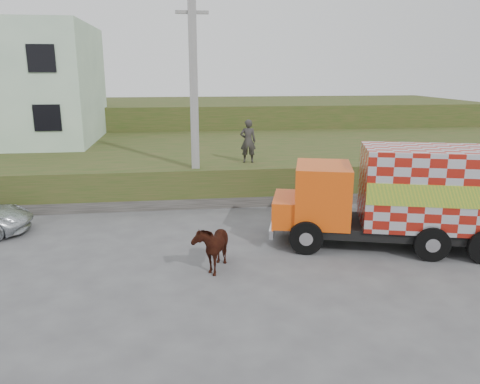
{
  "coord_description": "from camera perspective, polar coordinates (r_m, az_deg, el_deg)",
  "views": [
    {
      "loc": [
        -1.61,
        -13.33,
        5.16
      ],
      "look_at": [
        0.33,
        1.42,
        1.3
      ],
      "focal_mm": 35.0,
      "sensor_mm": 36.0,
      "label": 1
    }
  ],
  "objects": [
    {
      "name": "ground",
      "position": [
        14.38,
        -0.56,
        -6.48
      ],
      "size": [
        120.0,
        120.0,
        0.0
      ],
      "primitive_type": "plane",
      "color": "#474749",
      "rests_on": "ground"
    },
    {
      "name": "pedestrian",
      "position": [
        19.19,
        0.99,
        6.23
      ],
      "size": [
        0.69,
        0.5,
        1.77
      ],
      "primitive_type": "imported",
      "rotation": [
        0.0,
        0.0,
        3.02
      ],
      "color": "#302D2A",
      "rests_on": "embankment"
    },
    {
      "name": "embankment_far",
      "position": [
        35.55,
        -4.89,
        8.59
      ],
      "size": [
        40.0,
        12.0,
        3.0
      ],
      "primitive_type": "cube",
      "color": "#2A4416",
      "rests_on": "ground"
    },
    {
      "name": "retaining_strip",
      "position": [
        18.22,
        -8.42,
        -1.41
      ],
      "size": [
        16.0,
        0.5,
        0.4
      ],
      "primitive_type": "cube",
      "color": "#595651",
      "rests_on": "ground"
    },
    {
      "name": "cow",
      "position": [
        12.58,
        -3.41,
        -6.47
      ],
      "size": [
        1.18,
        1.69,
        1.3
      ],
      "primitive_type": "imported",
      "rotation": [
        0.0,
        0.0,
        -0.34
      ],
      "color": "black",
      "rests_on": "ground"
    },
    {
      "name": "embankment",
      "position": [
        23.79,
        -3.47,
        3.84
      ],
      "size": [
        40.0,
        12.0,
        1.5
      ],
      "primitive_type": "cube",
      "color": "#2A4416",
      "rests_on": "ground"
    },
    {
      "name": "utility_pole",
      "position": [
        17.97,
        -5.62,
        11.02
      ],
      "size": [
        1.2,
        0.3,
        8.0
      ],
      "color": "gray",
      "rests_on": "ground"
    },
    {
      "name": "cargo_truck",
      "position": [
        14.65,
        19.02,
        -0.49
      ],
      "size": [
        7.11,
        3.89,
        3.03
      ],
      "rotation": [
        0.0,
        0.0,
        -0.28
      ],
      "color": "black",
      "rests_on": "ground"
    }
  ]
}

